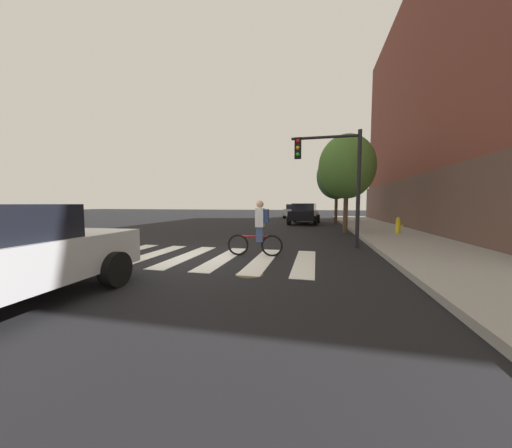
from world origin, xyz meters
The scene contains 10 objects.
ground_plane centered at (0.00, 0.00, 0.00)m, with size 120.00×120.00×0.00m, color black.
crosswalk_stripes centered at (-0.25, 0.00, 0.01)m, with size 7.59×3.38×0.01m.
manhole_cover centered at (2.09, -1.53, 0.00)m, with size 0.64×0.64×0.01m, color #473D1E.
sedan_mid centered at (2.63, 14.08, 0.83)m, with size 2.46×4.80×1.61m.
sedan_far centered at (1.24, 22.58, 0.79)m, with size 2.39×4.58×1.54m.
cyclist centered at (1.86, 0.55, 0.84)m, with size 1.71×0.37×1.69m.
traffic_light_near centered at (4.17, 2.84, 2.86)m, with size 2.47×0.28×4.20m.
fire_hydrant centered at (7.53, 7.05, 0.53)m, with size 0.33×0.22×0.78m.
street_tree_near centered at (5.10, 7.82, 3.57)m, with size 2.98×2.98×5.29m.
street_tree_mid centered at (5.09, 14.75, 3.75)m, with size 3.12×3.12×5.55m.
Camera 1 is at (3.55, -7.19, 1.60)m, focal length 18.45 mm.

